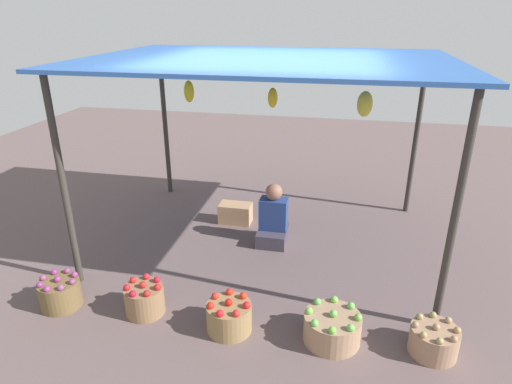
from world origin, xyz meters
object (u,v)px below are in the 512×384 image
at_px(basket_potatoes, 434,340).
at_px(wooden_crate_near_vendor, 235,213).
at_px(vendor_person, 273,220).
at_px(basket_red_apples, 145,299).
at_px(basket_green_apples, 332,327).
at_px(basket_purple_onions, 60,293).
at_px(basket_red_tomatoes, 229,316).

bearing_deg(basket_potatoes, wooden_crate_near_vendor, 137.56).
height_order(vendor_person, basket_red_apples, vendor_person).
bearing_deg(basket_green_apples, basket_potatoes, 1.48).
height_order(basket_red_apples, wooden_crate_near_vendor, basket_red_apples).
bearing_deg(wooden_crate_near_vendor, basket_purple_onions, -120.07).
xyz_separation_m(basket_purple_onions, basket_potatoes, (3.53, 0.07, -0.02)).
bearing_deg(basket_potatoes, basket_red_tomatoes, -177.66).
xyz_separation_m(basket_green_apples, basket_potatoes, (0.86, 0.02, -0.01)).
distance_m(vendor_person, basket_red_apples, 1.92).
distance_m(basket_red_tomatoes, wooden_crate_near_vendor, 2.21).
relative_size(basket_red_tomatoes, wooden_crate_near_vendor, 0.95).
distance_m(basket_red_tomatoes, basket_green_apples, 0.93).
xyz_separation_m(vendor_person, wooden_crate_near_vendor, (-0.60, 0.43, -0.16)).
distance_m(vendor_person, basket_red_tomatoes, 1.73).
relative_size(basket_purple_onions, wooden_crate_near_vendor, 0.91).
bearing_deg(basket_red_apples, vendor_person, 59.28).
xyz_separation_m(basket_purple_onions, basket_green_apples, (2.67, 0.05, -0.01)).
xyz_separation_m(vendor_person, basket_potatoes, (1.68, -1.65, -0.17)).
bearing_deg(basket_purple_onions, basket_red_apples, 4.67).
height_order(basket_purple_onions, basket_potatoes, basket_purple_onions).
bearing_deg(wooden_crate_near_vendor, vendor_person, -35.90).
height_order(basket_green_apples, wooden_crate_near_vendor, basket_green_apples).
bearing_deg(basket_purple_onions, wooden_crate_near_vendor, 59.93).
xyz_separation_m(basket_red_tomatoes, basket_potatoes, (1.79, 0.07, -0.02)).
bearing_deg(basket_red_apples, wooden_crate_near_vendor, 79.69).
distance_m(basket_purple_onions, wooden_crate_near_vendor, 2.49).
bearing_deg(basket_potatoes, basket_purple_onions, -178.90).
distance_m(basket_purple_onions, basket_green_apples, 2.67).
bearing_deg(basket_green_apples, basket_red_apples, 179.20).
xyz_separation_m(basket_purple_onions, basket_red_apples, (0.87, 0.07, 0.01)).
bearing_deg(wooden_crate_near_vendor, basket_potatoes, -42.44).
bearing_deg(basket_red_apples, basket_green_apples, -0.80).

